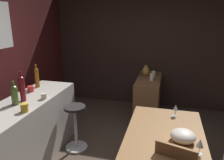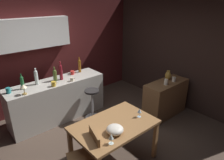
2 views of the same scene
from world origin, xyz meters
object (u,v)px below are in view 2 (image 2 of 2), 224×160
at_px(cup_mustard, 54,84).
at_px(pillar_candle_short, 166,82).
at_px(bar_stool, 92,104).
at_px(wine_bottle_ruby, 61,71).
at_px(wine_glass_right, 139,111).
at_px(cup_red, 72,73).
at_px(sideboard_cabinet, 165,99).
at_px(pillar_candle_tall, 174,79).
at_px(wine_bottle_olive, 55,75).
at_px(chair_near_window, 87,156).
at_px(fruit_bowl, 115,130).
at_px(cup_teal, 8,90).
at_px(counter_lamp, 24,87).
at_px(wine_bottle_amber, 79,65).
at_px(wine_glass_left, 111,137).
at_px(vase_brass, 168,75).
at_px(wine_bottle_clear, 36,77).
at_px(cup_cream, 72,79).
at_px(dining_table, 114,129).
at_px(wine_bottle_green, 22,82).

distance_m(cup_mustard, pillar_candle_short, 2.35).
xyz_separation_m(bar_stool, wine_bottle_ruby, (-0.42, 0.53, 0.71)).
bearing_deg(pillar_candle_short, wine_glass_right, -162.32).
xyz_separation_m(cup_red, pillar_candle_short, (1.32, -1.66, -0.06)).
distance_m(sideboard_cabinet, bar_stool, 1.67).
relative_size(bar_stool, pillar_candle_tall, 5.29).
height_order(bar_stool, wine_bottle_olive, wine_bottle_olive).
distance_m(chair_near_window, fruit_bowl, 0.54).
xyz_separation_m(cup_teal, counter_lamp, (0.21, -0.25, 0.09)).
bearing_deg(chair_near_window, pillar_candle_tall, 7.82).
relative_size(chair_near_window, wine_bottle_amber, 2.38).
distance_m(wine_glass_left, wine_bottle_olive, 2.20).
height_order(wine_bottle_olive, cup_mustard, wine_bottle_olive).
bearing_deg(wine_bottle_olive, cup_teal, 179.52).
bearing_deg(cup_red, counter_lamp, -163.94).
distance_m(bar_stool, vase_brass, 1.82).
distance_m(wine_bottle_ruby, wine_bottle_amber, 0.58).
distance_m(wine_glass_right, wine_bottle_ruby, 2.00).
height_order(cup_mustard, pillar_candle_short, cup_mustard).
height_order(cup_teal, counter_lamp, counter_lamp).
distance_m(sideboard_cabinet, vase_brass, 0.53).
xyz_separation_m(sideboard_cabinet, counter_lamp, (-2.66, 1.26, 0.64)).
bearing_deg(wine_bottle_olive, sideboard_cabinet, -37.79).
height_order(sideboard_cabinet, wine_bottle_clear, wine_bottle_clear).
height_order(chair_near_window, wine_bottle_olive, wine_bottle_olive).
relative_size(sideboard_cabinet, bar_stool, 1.57).
bearing_deg(cup_mustard, sideboard_cabinet, -30.97).
bearing_deg(cup_red, chair_near_window, -115.73).
xyz_separation_m(bar_stool, wine_bottle_amber, (0.14, 0.68, 0.69)).
bearing_deg(pillar_candle_short, cup_cream, 139.30).
bearing_deg(wine_bottle_clear, fruit_bowl, -82.08).
relative_size(cup_teal, cup_red, 0.95).
bearing_deg(dining_table, cup_mustard, 97.80).
height_order(fruit_bowl, wine_bottle_amber, wine_bottle_amber).
height_order(sideboard_cabinet, cup_red, cup_red).
relative_size(chair_near_window, cup_teal, 7.38).
bearing_deg(cup_cream, wine_glass_right, -81.79).
xyz_separation_m(dining_table, cup_teal, (-1.01, 1.86, 0.30)).
height_order(wine_bottle_green, counter_lamp, wine_bottle_green).
bearing_deg(sideboard_cabinet, pillar_candle_short, -156.42).
bearing_deg(fruit_bowl, vase_brass, 16.06).
bearing_deg(pillar_candle_tall, wine_bottle_green, 149.76).
height_order(counter_lamp, vase_brass, counter_lamp).
relative_size(wine_bottle_clear, pillar_candle_short, 2.30).
distance_m(wine_bottle_amber, cup_teal, 1.64).
bearing_deg(cup_cream, chair_near_window, -114.45).
distance_m(wine_bottle_clear, wine_bottle_green, 0.30).
bearing_deg(fruit_bowl, cup_teal, 112.89).
distance_m(sideboard_cabinet, chair_near_window, 2.47).
relative_size(chair_near_window, wine_bottle_clear, 2.50).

